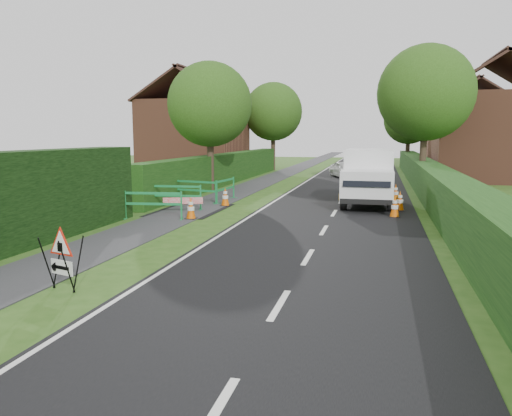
{
  "coord_description": "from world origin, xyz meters",
  "views": [
    {
      "loc": [
        4.08,
        -7.08,
        2.9
      ],
      "look_at": [
        1.33,
        4.04,
        1.23
      ],
      "focal_mm": 35.0,
      "sensor_mm": 36.0,
      "label": 1
    }
  ],
  "objects": [
    {
      "name": "ground",
      "position": [
        0.0,
        0.0,
        0.0
      ],
      "size": [
        120.0,
        120.0,
        0.0
      ],
      "primitive_type": "plane",
      "color": "#2A4E16",
      "rests_on": "ground"
    },
    {
      "name": "road_surface",
      "position": [
        2.5,
        35.0,
        0.0
      ],
      "size": [
        6.0,
        90.0,
        0.02
      ],
      "primitive_type": "cube",
      "color": "black",
      "rests_on": "ground"
    },
    {
      "name": "footpath",
      "position": [
        -3.0,
        35.0,
        0.01
      ],
      "size": [
        2.0,
        90.0,
        0.02
      ],
      "primitive_type": "cube",
      "color": "#2D2D30",
      "rests_on": "ground"
    },
    {
      "name": "hedge_west_far",
      "position": [
        -5.0,
        22.0,
        0.0
      ],
      "size": [
        1.0,
        24.0,
        1.8
      ],
      "primitive_type": "cube",
      "color": "#14380F",
      "rests_on": "ground"
    },
    {
      "name": "hedge_east",
      "position": [
        6.5,
        16.0,
        0.0
      ],
      "size": [
        1.2,
        50.0,
        1.5
      ],
      "primitive_type": "cube",
      "color": "#14380F",
      "rests_on": "ground"
    },
    {
      "name": "house_west",
      "position": [
        -10.0,
        30.0,
        2.9
      ],
      "size": [
        7.5,
        7.4,
        7.88
      ],
      "color": "brown",
      "rests_on": "ground"
    },
    {
      "name": "house_east_a",
      "position": [
        11.0,
        28.0,
        2.9
      ],
      "size": [
        7.5,
        7.4,
        7.88
      ],
      "color": "brown",
      "rests_on": "ground"
    },
    {
      "name": "house_east_b",
      "position": [
        12.0,
        42.0,
        2.9
      ],
      "size": [
        7.5,
        7.4,
        7.88
      ],
      "color": "brown",
      "rests_on": "ground"
    },
    {
      "name": "tree_nw",
      "position": [
        -4.6,
        18.0,
        4.48
      ],
      "size": [
        4.4,
        4.4,
        6.7
      ],
      "color": "#2D2116",
      "rests_on": "ground"
    },
    {
      "name": "tree_ne",
      "position": [
        6.4,
        22.0,
        5.17
      ],
      "size": [
        5.2,
        5.2,
        7.79
      ],
      "color": "#2D2116",
      "rests_on": "ground"
    },
    {
      "name": "tree_fw",
      "position": [
        -4.6,
        34.0,
        4.83
      ],
      "size": [
        4.8,
        4.8,
        7.24
      ],
      "color": "#2D2116",
      "rests_on": "ground"
    },
    {
      "name": "tree_fe",
      "position": [
        6.4,
        38.0,
        4.22
      ],
      "size": [
        4.2,
        4.2,
        6.33
      ],
      "color": "#2D2116",
      "rests_on": "ground"
    },
    {
      "name": "triangle_sign",
      "position": [
        -1.63,
        0.82,
        0.72
      ],
      "size": [
        0.88,
        0.88,
        1.03
      ],
      "rotation": [
        0.0,
        0.0,
        -0.29
      ],
      "color": "black",
      "rests_on": "ground"
    },
    {
      "name": "works_van",
      "position": [
        3.66,
        14.27,
        1.22
      ],
      "size": [
        2.01,
        5.07,
        2.3
      ],
      "rotation": [
        0.0,
        0.0,
        -0.0
      ],
      "color": "silver",
      "rests_on": "ground"
    },
    {
      "name": "traffic_cone_0",
      "position": [
        4.67,
        11.12,
        0.39
      ],
      "size": [
        0.38,
        0.38,
        0.79
      ],
      "color": "black",
      "rests_on": "ground"
    },
    {
      "name": "traffic_cone_1",
      "position": [
        4.9,
        12.78,
        0.39
      ],
      "size": [
        0.38,
        0.38,
        0.79
      ],
      "color": "black",
      "rests_on": "ground"
    },
    {
      "name": "traffic_cone_2",
      "position": [
        4.82,
        15.58,
        0.39
      ],
      "size": [
        0.38,
        0.38,
        0.79
      ],
      "color": "black",
      "rests_on": "ground"
    },
    {
      "name": "traffic_cone_3",
      "position": [
        -2.24,
        9.03,
        0.39
      ],
      "size": [
        0.38,
        0.38,
        0.79
      ],
      "color": "black",
      "rests_on": "ground"
    },
    {
      "name": "traffic_cone_4",
      "position": [
        -2.05,
        12.44,
        0.39
      ],
      "size": [
        0.38,
        0.38,
        0.79
      ],
      "color": "black",
      "rests_on": "ground"
    },
    {
      "name": "ped_barrier_0",
      "position": [
        -3.48,
        8.65,
        0.63
      ],
      "size": [
        2.09,
        0.63,
        1.0
      ],
      "rotation": [
        0.0,
        0.0,
        0.14
      ],
      "color": "#17803E",
      "rests_on": "ground"
    },
    {
      "name": "ped_barrier_1",
      "position": [
        -3.63,
        11.02,
        0.63
      ],
      "size": [
        2.08,
        0.5,
        1.0
      ],
      "rotation": [
        0.0,
        0.0,
        0.08
      ],
      "color": "#17803E",
      "rests_on": "ground"
    },
    {
      "name": "ped_barrier_2",
      "position": [
        -3.55,
        13.04,
        0.63
      ],
      "size": [
        2.09,
        0.8,
        1.0
      ],
      "rotation": [
        0.0,
        0.0,
        -0.22
      ],
      "color": "#17803E",
      "rests_on": "ground"
    },
    {
      "name": "ped_barrier_3",
      "position": [
        -2.53,
        14.0,
        0.63
      ],
      "size": [
        0.52,
        2.08,
        1.0
      ],
      "rotation": [
        0.0,
        0.0,
        1.49
      ],
      "color": "#17803E",
      "rests_on": "ground"
    },
    {
      "name": "redwhite_plank",
      "position": [
        -3.08,
        10.39,
        0.0
      ],
      "size": [
        1.43,
        0.54,
        0.25
      ],
      "primitive_type": "cube",
      "rotation": [
        0.0,
        0.0,
        0.34
      ],
      "color": "red",
      "rests_on": "ground"
    },
    {
      "name": "hatchback_car",
      "position": [
        1.73,
        27.84,
        0.56
      ],
      "size": [
        2.54,
        3.55,
        1.12
      ],
      "primitive_type": "imported",
      "rotation": [
        0.0,
        0.0,
        0.41
      ],
      "color": "white",
      "rests_on": "ground"
    }
  ]
}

